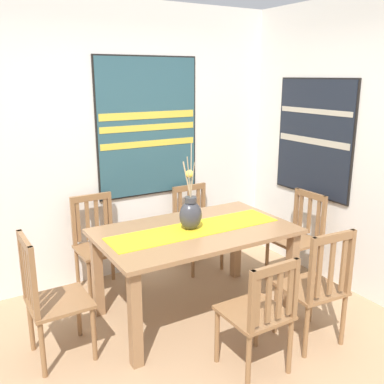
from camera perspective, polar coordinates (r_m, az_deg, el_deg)
ground_plane at (r=3.30m, az=2.43°, el=-22.60°), size 6.40×6.40×0.03m
wall_back at (r=4.34m, az=-10.88°, el=6.16°), size 6.40×0.12×2.70m
dining_table at (r=3.64m, az=0.40°, el=-6.65°), size 1.61×0.97×0.77m
table_runner at (r=3.60m, az=0.41°, el=-4.88°), size 1.48×0.36×0.01m
centerpiece_vase at (r=3.55m, az=-0.19°, el=-2.76°), size 0.21×0.26×0.69m
chair_0 at (r=4.21m, az=-12.29°, el=-6.56°), size 0.43×0.43×0.92m
chair_1 at (r=4.63m, az=0.52°, el=-4.43°), size 0.43×0.43×0.87m
chair_2 at (r=3.45m, az=16.08°, el=-11.84°), size 0.45×0.45×0.94m
chair_3 at (r=3.30m, az=-18.32°, el=-12.96°), size 0.43×0.43×0.96m
chair_4 at (r=4.43m, az=13.84°, el=-5.70°), size 0.43×0.43×0.90m
chair_5 at (r=3.06m, az=8.87°, el=-15.46°), size 0.42×0.42×0.87m
painting_on_back_wall at (r=4.41m, az=-5.83°, el=8.47°), size 1.09×0.05×1.39m
painting_on_side_wall at (r=4.51m, az=15.81°, el=6.88°), size 0.05×0.98×1.16m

